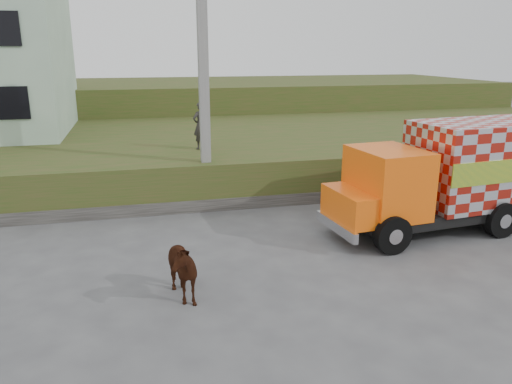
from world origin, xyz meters
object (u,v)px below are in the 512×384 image
object	(u,v)px
pedestrian	(201,125)
utility_pole	(204,80)
cow	(177,268)
cargo_truck	(457,175)

from	to	relation	value
pedestrian	utility_pole	bearing A→B (deg)	62.26
utility_pole	cow	distance (m)	7.19
utility_pole	cargo_truck	size ratio (longest dim) A/B	1.14
utility_pole	cow	size ratio (longest dim) A/B	5.11
cargo_truck	pedestrian	bearing A→B (deg)	131.48
utility_pole	cow	world-z (taller)	utility_pole
utility_pole	cow	bearing A→B (deg)	-103.74
cow	utility_pole	bearing A→B (deg)	61.16
cargo_truck	pedestrian	world-z (taller)	pedestrian
utility_pole	pedestrian	distance (m)	2.79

